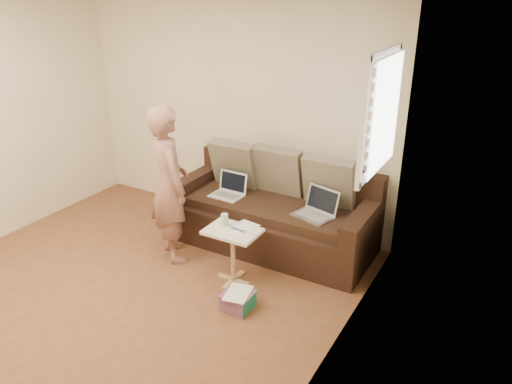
# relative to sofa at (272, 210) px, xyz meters

# --- Properties ---
(floor) EXTENTS (4.50, 4.50, 0.00)m
(floor) POSITION_rel_sofa_xyz_m (-0.79, -1.77, -0.42)
(floor) COLOR brown
(floor) RESTS_ON ground
(ceiling) EXTENTS (4.50, 4.50, 0.00)m
(ceiling) POSITION_rel_sofa_xyz_m (-0.79, -1.77, 2.18)
(ceiling) COLOR white
(ceiling) RESTS_ON wall_back
(wall_back) EXTENTS (4.00, 0.00, 4.00)m
(wall_back) POSITION_rel_sofa_xyz_m (-0.79, 0.48, 0.87)
(wall_back) COLOR beige
(wall_back) RESTS_ON ground
(wall_right) EXTENTS (0.00, 4.50, 4.50)m
(wall_right) POSITION_rel_sofa_xyz_m (1.21, -1.77, 0.87)
(wall_right) COLOR beige
(wall_right) RESTS_ON ground
(window_blinds) EXTENTS (0.12, 0.88, 1.08)m
(window_blinds) POSITION_rel_sofa_xyz_m (1.16, -0.27, 1.28)
(window_blinds) COLOR white
(window_blinds) RESTS_ON wall_right
(sofa) EXTENTS (2.20, 0.95, 0.85)m
(sofa) POSITION_rel_sofa_xyz_m (0.00, 0.00, 0.00)
(sofa) COLOR black
(sofa) RESTS_ON ground
(pillow_left) EXTENTS (0.55, 0.29, 0.57)m
(pillow_left) POSITION_rel_sofa_xyz_m (-0.60, 0.19, 0.37)
(pillow_left) COLOR #6D6150
(pillow_left) RESTS_ON sofa
(pillow_mid) EXTENTS (0.55, 0.27, 0.57)m
(pillow_mid) POSITION_rel_sofa_xyz_m (-0.05, 0.24, 0.37)
(pillow_mid) COLOR brown
(pillow_mid) RESTS_ON sofa
(pillow_right) EXTENTS (0.55, 0.28, 0.57)m
(pillow_right) POSITION_rel_sofa_xyz_m (0.55, 0.22, 0.37)
(pillow_right) COLOR #6D6150
(pillow_right) RESTS_ON sofa
(laptop_silver) EXTENTS (0.45, 0.37, 0.26)m
(laptop_silver) POSITION_rel_sofa_xyz_m (0.52, -0.12, 0.10)
(laptop_silver) COLOR #B7BABC
(laptop_silver) RESTS_ON sofa
(laptop_white) EXTENTS (0.36, 0.27, 0.25)m
(laptop_white) POSITION_rel_sofa_xyz_m (-0.51, -0.12, 0.10)
(laptop_white) COLOR white
(laptop_white) RESTS_ON sofa
(person) EXTENTS (0.72, 0.68, 1.64)m
(person) POSITION_rel_sofa_xyz_m (-0.80, -0.73, 0.40)
(person) COLOR brown
(person) RESTS_ON ground
(side_table) EXTENTS (0.51, 0.36, 0.56)m
(side_table) POSITION_rel_sofa_xyz_m (0.01, -0.83, -0.14)
(side_table) COLOR silver
(side_table) RESTS_ON ground
(drinking_glass) EXTENTS (0.07, 0.07, 0.12)m
(drinking_glass) POSITION_rel_sofa_xyz_m (-0.10, -0.79, 0.20)
(drinking_glass) COLOR silver
(drinking_glass) RESTS_ON side_table
(scissors) EXTENTS (0.20, 0.15, 0.02)m
(scissors) POSITION_rel_sofa_xyz_m (0.06, -0.81, 0.14)
(scissors) COLOR silver
(scissors) RESTS_ON side_table
(paper_on_table) EXTENTS (0.25, 0.33, 0.00)m
(paper_on_table) POSITION_rel_sofa_xyz_m (0.07, -0.75, 0.14)
(paper_on_table) COLOR white
(paper_on_table) RESTS_ON side_table
(striped_box) EXTENTS (0.26, 0.26, 0.17)m
(striped_box) POSITION_rel_sofa_xyz_m (0.29, -1.19, -0.34)
(striped_box) COLOR #C81E71
(striped_box) RESTS_ON ground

